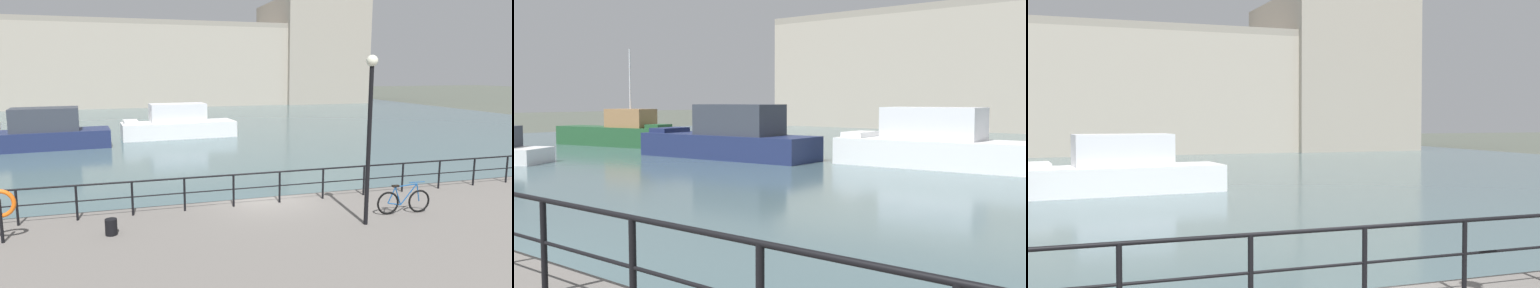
% 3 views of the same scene
% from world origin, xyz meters
% --- Properties ---
extents(water_basin, '(80.00, 60.00, 0.01)m').
position_xyz_m(water_basin, '(0.00, 30.20, 0.01)').
color(water_basin, '#476066').
rests_on(water_basin, ground_plane).
extents(moored_white_yacht, '(9.91, 3.66, 2.75)m').
position_xyz_m(moored_white_yacht, '(-10.18, 18.27, 1.05)').
color(moored_white_yacht, navy).
rests_on(moored_white_yacht, water_basin).
extents(moored_harbor_tender, '(8.93, 3.36, 2.65)m').
position_xyz_m(moored_harbor_tender, '(-0.42, 21.03, 1.02)').
color(moored_harbor_tender, white).
rests_on(moored_harbor_tender, water_basin).
extents(moored_blue_motorboat, '(5.73, 3.18, 2.13)m').
position_xyz_m(moored_blue_motorboat, '(-17.36, 27.88, 0.75)').
color(moored_blue_motorboat, white).
rests_on(moored_blue_motorboat, water_basin).
extents(moored_red_daysailer, '(8.98, 3.37, 6.17)m').
position_xyz_m(moored_red_daysailer, '(-21.26, 19.52, 0.89)').
color(moored_red_daysailer, '#23512D').
rests_on(moored_red_daysailer, water_basin).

